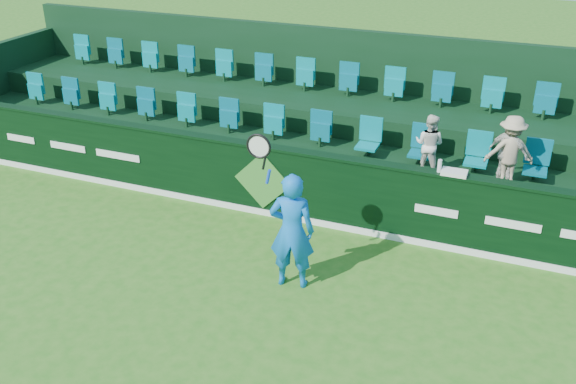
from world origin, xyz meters
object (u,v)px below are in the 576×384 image
at_px(towel, 454,173).
at_px(drinks_bottle, 440,166).
at_px(spectator_left, 429,144).
at_px(spectator_middle, 508,153).
at_px(tennis_player, 291,230).
at_px(spectator_right, 510,151).

bearing_deg(towel, drinks_bottle, 180.00).
distance_m(spectator_left, spectator_middle, 1.33).
xyz_separation_m(spectator_left, drinks_bottle, (0.37, -1.12, 0.11)).
relative_size(tennis_player, spectator_middle, 2.10).
height_order(tennis_player, spectator_right, tennis_player).
bearing_deg(spectator_right, tennis_player, 33.83).
distance_m(tennis_player, spectator_right, 4.17).
bearing_deg(tennis_player, drinks_bottle, 47.89).
bearing_deg(spectator_right, towel, 41.89).
xyz_separation_m(tennis_player, spectator_right, (2.76, 3.08, 0.49)).
distance_m(spectator_left, spectator_right, 1.36).
distance_m(spectator_right, towel, 1.35).
height_order(tennis_player, spectator_left, tennis_player).
bearing_deg(tennis_player, towel, 44.23).
bearing_deg(drinks_bottle, spectator_left, 108.07).
height_order(spectator_left, spectator_middle, spectator_middle).
distance_m(spectator_right, drinks_bottle, 1.50).
bearing_deg(drinks_bottle, tennis_player, -132.11).
relative_size(spectator_middle, towel, 2.92).
bearing_deg(spectator_left, towel, 130.00).
height_order(spectator_left, towel, spectator_left).
bearing_deg(tennis_player, spectator_left, 65.47).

